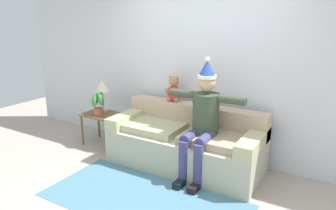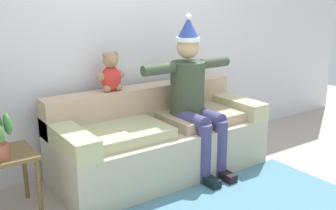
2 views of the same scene
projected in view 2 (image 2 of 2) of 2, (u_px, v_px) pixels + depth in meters
back_wall at (129, 32)px, 4.12m from camera, size 7.00×0.10×2.70m
couch at (158, 139)px, 3.97m from camera, size 2.09×0.88×0.82m
person_seated at (193, 94)px, 3.90m from camera, size 1.02×0.77×1.54m
teddy_bear at (111, 73)px, 3.82m from camera, size 0.29×0.17×0.38m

